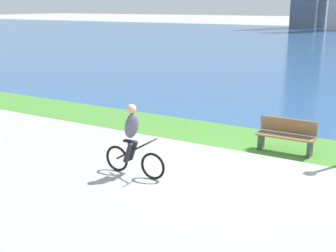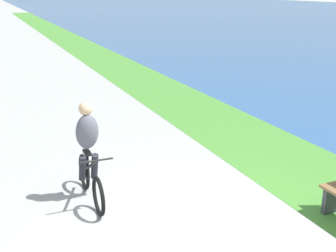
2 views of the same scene
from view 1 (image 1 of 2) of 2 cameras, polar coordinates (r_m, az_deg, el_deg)
ground_plane at (r=10.51m, az=5.79°, el=-5.78°), size 300.00×300.00×0.00m
grass_strip_bayside at (r=13.04m, az=11.19°, el=-1.77°), size 120.00×2.32×0.01m
cyclist_lead at (r=9.99m, az=-4.59°, el=-1.84°), size 1.62×0.52×1.66m
bench_far_along_path at (r=12.04m, az=14.99°, el=-1.22°), size 1.50×0.47×0.90m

